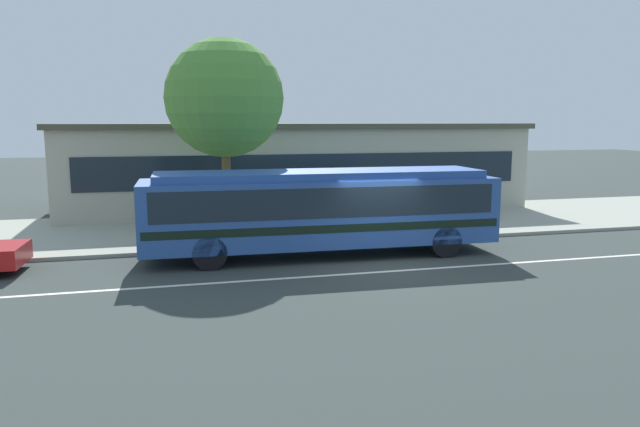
{
  "coord_description": "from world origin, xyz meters",
  "views": [
    {
      "loc": [
        -6.21,
        -16.28,
        4.23
      ],
      "look_at": [
        -1.44,
        1.99,
        1.3
      ],
      "focal_mm": 33.56,
      "sensor_mm": 36.0,
      "label": 1
    }
  ],
  "objects_px": {
    "pedestrian_walking_along_curb": "(166,217)",
    "street_tree_near_stop": "(224,98)",
    "pedestrian_standing_by_tree": "(169,217)",
    "bus_stop_sign": "(415,192)",
    "pedestrian_waiting_near_sign": "(431,207)",
    "transit_bus": "(322,207)"
  },
  "relations": [
    {
      "from": "pedestrian_standing_by_tree",
      "to": "pedestrian_waiting_near_sign",
      "type": "bearing_deg",
      "value": -2.24
    },
    {
      "from": "pedestrian_waiting_near_sign",
      "to": "pedestrian_standing_by_tree",
      "type": "bearing_deg",
      "value": 177.76
    },
    {
      "from": "pedestrian_walking_along_curb",
      "to": "pedestrian_standing_by_tree",
      "type": "xyz_separation_m",
      "value": [
        0.09,
        -0.15,
        0.01
      ]
    },
    {
      "from": "transit_bus",
      "to": "bus_stop_sign",
      "type": "bearing_deg",
      "value": 26.2
    },
    {
      "from": "pedestrian_standing_by_tree",
      "to": "bus_stop_sign",
      "type": "xyz_separation_m",
      "value": [
        8.68,
        -0.15,
        0.59
      ]
    },
    {
      "from": "transit_bus",
      "to": "bus_stop_sign",
      "type": "xyz_separation_m",
      "value": [
        4.02,
        1.98,
        0.11
      ]
    },
    {
      "from": "pedestrian_walking_along_curb",
      "to": "street_tree_near_stop",
      "type": "height_order",
      "value": "street_tree_near_stop"
    },
    {
      "from": "bus_stop_sign",
      "to": "pedestrian_standing_by_tree",
      "type": "bearing_deg",
      "value": 179.03
    },
    {
      "from": "pedestrian_standing_by_tree",
      "to": "bus_stop_sign",
      "type": "relative_size",
      "value": 0.69
    },
    {
      "from": "pedestrian_waiting_near_sign",
      "to": "street_tree_near_stop",
      "type": "relative_size",
      "value": 0.25
    },
    {
      "from": "pedestrian_standing_by_tree",
      "to": "bus_stop_sign",
      "type": "bearing_deg",
      "value": -0.97
    },
    {
      "from": "pedestrian_waiting_near_sign",
      "to": "pedestrian_walking_along_curb",
      "type": "xyz_separation_m",
      "value": [
        -9.31,
        0.51,
        -0.05
      ]
    },
    {
      "from": "pedestrian_walking_along_curb",
      "to": "pedestrian_standing_by_tree",
      "type": "bearing_deg",
      "value": -58.8
    },
    {
      "from": "pedestrian_waiting_near_sign",
      "to": "bus_stop_sign",
      "type": "xyz_separation_m",
      "value": [
        -0.54,
        0.21,
        0.55
      ]
    },
    {
      "from": "pedestrian_walking_along_curb",
      "to": "street_tree_near_stop",
      "type": "bearing_deg",
      "value": 29.58
    },
    {
      "from": "pedestrian_waiting_near_sign",
      "to": "street_tree_near_stop",
      "type": "bearing_deg",
      "value": 166.38
    },
    {
      "from": "pedestrian_standing_by_tree",
      "to": "bus_stop_sign",
      "type": "distance_m",
      "value": 8.7
    },
    {
      "from": "pedestrian_waiting_near_sign",
      "to": "bus_stop_sign",
      "type": "height_order",
      "value": "bus_stop_sign"
    },
    {
      "from": "pedestrian_walking_along_curb",
      "to": "street_tree_near_stop",
      "type": "relative_size",
      "value": 0.24
    },
    {
      "from": "pedestrian_walking_along_curb",
      "to": "street_tree_near_stop",
      "type": "xyz_separation_m",
      "value": [
        2.15,
        1.22,
        3.92
      ]
    },
    {
      "from": "pedestrian_standing_by_tree",
      "to": "transit_bus",
      "type": "bearing_deg",
      "value": -24.55
    },
    {
      "from": "pedestrian_waiting_near_sign",
      "to": "pedestrian_walking_along_curb",
      "type": "distance_m",
      "value": 9.33
    }
  ]
}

